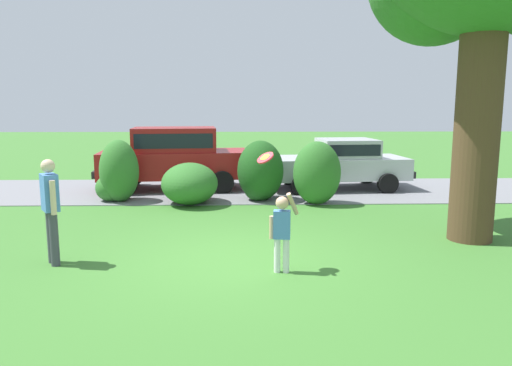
{
  "coord_description": "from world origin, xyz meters",
  "views": [
    {
      "loc": [
        0.12,
        -7.94,
        2.59
      ],
      "look_at": [
        0.35,
        1.33,
        1.1
      ],
      "focal_mm": 33.99,
      "sensor_mm": 36.0,
      "label": 1
    }
  ],
  "objects": [
    {
      "name": "ground_plane",
      "position": [
        0.0,
        0.0,
        0.0
      ],
      "size": [
        80.0,
        80.0,
        0.0
      ],
      "primitive_type": "plane",
      "color": "#3D752D"
    },
    {
      "name": "adult_onlooker",
      "position": [
        -3.02,
        -0.17,
        0.98
      ],
      "size": [
        0.38,
        0.46,
        1.74
      ],
      "color": "#3F3F4C",
      "rests_on": "ground"
    },
    {
      "name": "parked_suv",
      "position": [
        -2.01,
        6.99,
        1.08
      ],
      "size": [
        4.86,
        2.46,
        1.92
      ],
      "color": "maroon",
      "rests_on": "ground"
    },
    {
      "name": "parked_sedan",
      "position": [
        3.1,
        6.94,
        0.85
      ],
      "size": [
        4.54,
        2.38,
        1.56
      ],
      "color": "silver",
      "rests_on": "ground"
    },
    {
      "name": "shrub_centre_right",
      "position": [
        2.03,
        4.58,
        0.83
      ],
      "size": [
        1.25,
        1.01,
        1.67
      ],
      "color": "#33702B",
      "rests_on": "ground"
    },
    {
      "name": "shrub_near_tree",
      "position": [
        -3.3,
        5.08,
        0.74
      ],
      "size": [
        1.19,
        1.09,
        1.68
      ],
      "color": "#33702B",
      "rests_on": "ground"
    },
    {
      "name": "shrub_centre",
      "position": [
        0.56,
        5.14,
        0.76
      ],
      "size": [
        1.26,
        1.3,
        1.65
      ],
      "color": "#1E511C",
      "rests_on": "ground"
    },
    {
      "name": "driveway_strip",
      "position": [
        0.0,
        6.7,
        0.01
      ],
      "size": [
        28.0,
        4.4,
        0.02
      ],
      "primitive_type": "cube",
      "color": "slate",
      "rests_on": "ground"
    },
    {
      "name": "shrub_centre_left",
      "position": [
        -1.3,
        4.73,
        0.52
      ],
      "size": [
        1.48,
        1.77,
        1.1
      ],
      "color": "#33702B",
      "rests_on": "ground"
    },
    {
      "name": "child_thrower",
      "position": [
        0.7,
        -0.66,
        0.72
      ],
      "size": [
        0.46,
        0.24,
        1.29
      ],
      "color": "white",
      "rests_on": "ground"
    },
    {
      "name": "frisbee",
      "position": [
        0.45,
        -0.44,
        1.78
      ],
      "size": [
        0.3,
        0.27,
        0.23
      ],
      "color": "red"
    }
  ]
}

